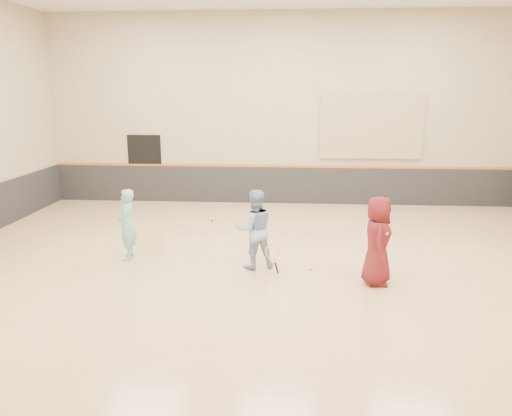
# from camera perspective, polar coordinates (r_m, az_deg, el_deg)

# --- Properties ---
(room) EXTENTS (15.04, 12.04, 6.22)m
(room) POSITION_cam_1_polar(r_m,az_deg,el_deg) (10.43, 2.21, -2.35)
(room) COLOR tan
(room) RESTS_ON ground
(wainscot_back) EXTENTS (14.90, 0.04, 1.20)m
(wainscot_back) POSITION_cam_1_polar(r_m,az_deg,el_deg) (16.29, 2.91, 2.63)
(wainscot_back) COLOR #232326
(wainscot_back) RESTS_ON floor
(accent_stripe) EXTENTS (14.90, 0.03, 0.06)m
(accent_stripe) POSITION_cam_1_polar(r_m,az_deg,el_deg) (16.18, 2.93, 4.78)
(accent_stripe) COLOR #D85914
(accent_stripe) RESTS_ON wall_back
(acoustic_panel) EXTENTS (3.20, 0.08, 2.00)m
(acoustic_panel) POSITION_cam_1_polar(r_m,az_deg,el_deg) (16.22, 13.05, 9.03)
(acoustic_panel) COLOR tan
(acoustic_panel) RESTS_ON wall_back
(doorway) EXTENTS (1.10, 0.05, 2.20)m
(doorway) POSITION_cam_1_polar(r_m,az_deg,el_deg) (16.91, -12.54, 4.44)
(doorway) COLOR black
(doorway) RESTS_ON floor
(girl) EXTENTS (0.46, 0.62, 1.56)m
(girl) POSITION_cam_1_polar(r_m,az_deg,el_deg) (11.21, -14.54, -1.84)
(girl) COLOR #75CAC7
(girl) RESTS_ON floor
(instructor) EXTENTS (0.97, 0.86, 1.67)m
(instructor) POSITION_cam_1_polar(r_m,az_deg,el_deg) (10.29, -0.16, -2.44)
(instructor) COLOR #88A7D2
(instructor) RESTS_ON floor
(young_man) EXTENTS (0.62, 0.89, 1.71)m
(young_man) POSITION_cam_1_polar(r_m,az_deg,el_deg) (9.72, 13.73, -3.66)
(young_man) COLOR maroon
(young_man) RESTS_ON floor
(held_racket) EXTENTS (0.36, 0.36, 0.67)m
(held_racket) POSITION_cam_1_polar(r_m,az_deg,el_deg) (10.05, 1.84, -5.09)
(held_racket) COLOR #CBD92F
(held_racket) RESTS_ON instructor
(spare_racket) EXTENTS (0.65, 0.65, 0.07)m
(spare_racket) POSITION_cam_1_polar(r_m,az_deg,el_deg) (14.41, -5.08, -1.15)
(spare_racket) COLOR gold
(spare_racket) RESTS_ON floor
(ball_under_racket) EXTENTS (0.07, 0.07, 0.07)m
(ball_under_racket) POSITION_cam_1_polar(r_m,az_deg,el_deg) (10.41, 6.25, -6.96)
(ball_under_racket) COLOR yellow
(ball_under_racket) RESTS_ON floor
(ball_in_hand) EXTENTS (0.07, 0.07, 0.07)m
(ball_in_hand) POSITION_cam_1_polar(r_m,az_deg,el_deg) (9.48, 14.75, -2.83)
(ball_in_hand) COLOR #D5E334
(ball_in_hand) RESTS_ON young_man
(ball_beside_spare) EXTENTS (0.07, 0.07, 0.07)m
(ball_beside_spare) POSITION_cam_1_polar(r_m,az_deg,el_deg) (12.84, 5.49, -2.98)
(ball_beside_spare) COLOR #DDEF37
(ball_beside_spare) RESTS_ON floor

